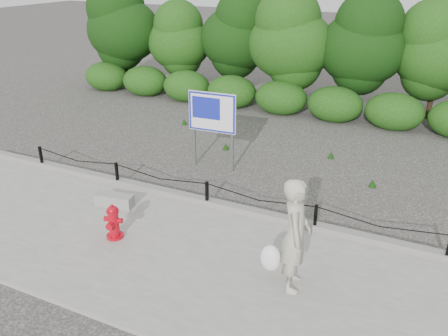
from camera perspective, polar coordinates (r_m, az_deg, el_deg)
name	(u,v)px	position (r m, az deg, el deg)	size (l,w,h in m)	color
ground	(207,209)	(10.86, -2.03, -4.91)	(90.00, 90.00, 0.00)	#2D2B28
sidewalk	(159,252)	(9.37, -7.79, -9.96)	(14.00, 4.00, 0.08)	gray
curb	(208,202)	(10.83, -1.92, -4.10)	(14.00, 0.22, 0.14)	slate
chain_barrier	(207,191)	(10.65, -2.07, -2.76)	(10.06, 0.06, 0.60)	black
treeline	(314,42)	(18.17, 10.77, 14.72)	(20.24, 3.55, 4.43)	black
fire_hydrant	(113,222)	(9.72, -13.16, -6.36)	(0.40, 0.42, 0.74)	#B70615
pedestrian	(294,237)	(7.92, 8.37, -8.19)	(0.86, 0.83, 2.01)	#B3B19A
concrete_block	(115,200)	(11.03, -13.03, -3.80)	(0.88, 0.31, 0.28)	gray
advertising_sign	(212,116)	(12.40, -1.44, 6.30)	(1.32, 0.17, 2.11)	slate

